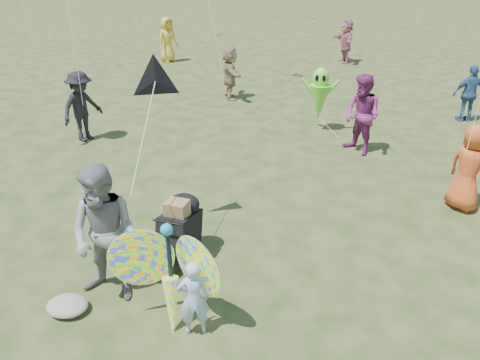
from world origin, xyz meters
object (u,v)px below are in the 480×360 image
Objects in this scene: crowd_a at (470,168)px; jogging_stroller at (180,225)px; alien_kite at (319,96)px; crowd_d at (230,73)px; crowd_g at (168,40)px; adult_man at (105,236)px; child_girl at (194,298)px; crowd_c at (470,94)px; crowd_b at (82,107)px; butterfly_kite at (170,276)px; crowd_e at (362,115)px; crowd_j at (346,41)px.

jogging_stroller is (-4.72, -2.81, -0.24)m from crowd_a.
crowd_a is at bearing -49.44° from alien_kite.
crowd_g is (-4.04, 4.77, 0.09)m from crowd_d.
adult_man is at bearing -106.75° from alien_kite.
child_girl is at bearing 169.14° from crowd_d.
crowd_d is at bearing -20.94° from crowd_c.
adult_man is 1.14× the size of crowd_b.
butterfly_kite reaches higher than jogging_stroller.
jogging_stroller is at bearing 38.98° from crowd_c.
child_girl is at bearing -17.03° from butterfly_kite.
crowd_g is at bearing 111.46° from butterfly_kite.
crowd_e is 5.82m from jogging_stroller.
crowd_j is 8.83m from alien_kite.
crowd_a is at bearing -79.64° from crowd_b.
crowd_c is at bearing 23.70° from alien_kite.
child_girl is 16.36m from crowd_g.
butterfly_kite is at bearing -65.28° from crowd_e.
crowd_c is 12.44m from crowd_g.
crowd_g reaches higher than crowd_a.
crowd_b reaches higher than crowd_c.
alien_kite reaches higher than crowd_c.
crowd_g is at bearing 134.91° from alien_kite.
crowd_j reaches higher than butterfly_kite.
adult_man reaches higher than crowd_e.
crowd_j is (-0.73, 10.13, -0.05)m from crowd_e.
crowd_a is 6.06m from butterfly_kite.
crowd_j reaches higher than crowd_d.
crowd_c is at bearing 61.64° from adult_man.
alien_kite is at bearing 7.42° from crowd_c.
crowd_a is at bearing -155.41° from child_girl.
crowd_b is 0.99× the size of crowd_j.
butterfly_kite is at bearing -98.89° from alien_kite.
child_girl is 0.65× the size of crowd_d.
crowd_e is 1.72m from alien_kite.
crowd_c is at bearing 61.12° from butterfly_kite.
jogging_stroller is at bearing 65.31° from adult_man.
crowd_c is 10.03m from jogging_stroller.
adult_man reaches higher than jogging_stroller.
crowd_e is (3.39, 6.23, -0.06)m from adult_man.
jogging_stroller is (1.48, -8.82, -0.24)m from crowd_d.
crowd_c reaches higher than child_girl.
butterfly_kite is at bearing -125.78° from crowd_g.
crowd_e reaches higher than crowd_a.
crowd_d reaches higher than butterfly_kite.
adult_man is at bearing 163.44° from butterfly_kite.
crowd_c is 0.95× the size of crowd_d.
crowd_b is 1.04× the size of butterfly_kite.
crowd_e is at bearing -18.06° from crowd_j.
crowd_b reaches higher than child_girl.
crowd_g is (-6.24, 15.11, 0.38)m from child_girl.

